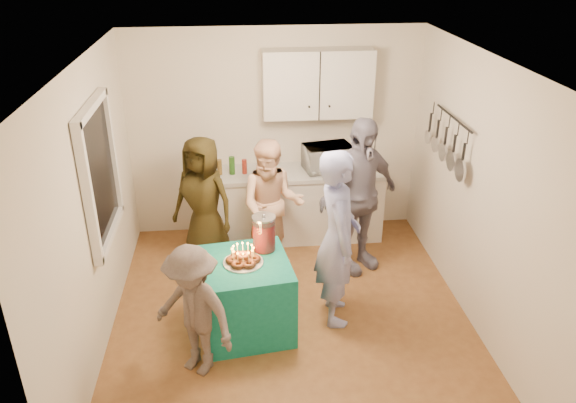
{
  "coord_description": "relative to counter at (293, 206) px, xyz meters",
  "views": [
    {
      "loc": [
        -0.49,
        -4.64,
        3.57
      ],
      "look_at": [
        0.0,
        0.35,
        1.15
      ],
      "focal_mm": 35.0,
      "sensor_mm": 36.0,
      "label": 1
    }
  ],
  "objects": [
    {
      "name": "right_wall",
      "position": [
        1.6,
        -1.7,
        0.87
      ],
      "size": [
        4.0,
        4.0,
        0.0
      ],
      "primitive_type": "plane",
      "color": "silver",
      "rests_on": "floor"
    },
    {
      "name": "woman_back_center",
      "position": [
        -0.32,
        -0.64,
        0.34
      ],
      "size": [
        0.82,
        0.68,
        1.54
      ],
      "primitive_type": "imported",
      "rotation": [
        0.0,
        0.0,
        -0.14
      ],
      "color": "#FFA985",
      "rests_on": "floor"
    },
    {
      "name": "countertop",
      "position": [
        0.0,
        -0.0,
        0.46
      ],
      "size": [
        2.24,
        0.62,
        0.05
      ],
      "primitive_type": "cube",
      "color": "beige",
      "rests_on": "counter"
    },
    {
      "name": "woman_back_right",
      "position": [
        0.64,
        -0.8,
        0.48
      ],
      "size": [
        1.15,
        0.91,
        1.82
      ],
      "primitive_type": "imported",
      "rotation": [
        0.0,
        0.0,
        0.51
      ],
      "color": "#160F33",
      "rests_on": "floor"
    },
    {
      "name": "man_birthday",
      "position": [
        0.25,
        -1.7,
        0.47
      ],
      "size": [
        0.46,
        0.68,
        1.81
      ],
      "primitive_type": "imported",
      "rotation": [
        0.0,
        0.0,
        1.53
      ],
      "color": "#9CA4E3",
      "rests_on": "floor"
    },
    {
      "name": "pot_rack",
      "position": [
        1.52,
        -1.0,
        1.17
      ],
      "size": [
        0.12,
        1.0,
        0.6
      ],
      "primitive_type": "cube",
      "color": "black",
      "rests_on": "right_wall"
    },
    {
      "name": "floor",
      "position": [
        -0.2,
        -1.7,
        -0.43
      ],
      "size": [
        4.0,
        4.0,
        0.0
      ],
      "primitive_type": "plane",
      "color": "brown",
      "rests_on": "ground"
    },
    {
      "name": "upper_cabinet",
      "position": [
        0.3,
        0.15,
        1.52
      ],
      "size": [
        1.3,
        0.3,
        0.8
      ],
      "primitive_type": "cube",
      "color": "white",
      "rests_on": "back_wall"
    },
    {
      "name": "back_wall",
      "position": [
        -0.2,
        0.3,
        0.87
      ],
      "size": [
        3.6,
        3.6,
        0.0
      ],
      "primitive_type": "plane",
      "color": "silver",
      "rests_on": "floor"
    },
    {
      "name": "microwave",
      "position": [
        0.42,
        0.0,
        0.64
      ],
      "size": [
        0.63,
        0.49,
        0.32
      ],
      "primitive_type": "imported",
      "rotation": [
        0.0,
        0.0,
        0.19
      ],
      "color": "white",
      "rests_on": "countertop"
    },
    {
      "name": "party_table",
      "position": [
        -0.67,
        -1.82,
        -0.05
      ],
      "size": [
        0.96,
        0.96,
        0.76
      ],
      "primitive_type": "cube",
      "rotation": [
        0.0,
        0.0,
        0.14
      ],
      "color": "#137D6A",
      "rests_on": "floor"
    },
    {
      "name": "child_near_left",
      "position": [
        -1.12,
        -2.36,
        0.2
      ],
      "size": [
        0.93,
        0.86,
        1.26
      ],
      "primitive_type": "imported",
      "rotation": [
        0.0,
        0.0,
        -0.64
      ],
      "color": "#554844",
      "rests_on": "floor"
    },
    {
      "name": "donut_cake",
      "position": [
        -0.67,
        -1.83,
        0.42
      ],
      "size": [
        0.38,
        0.38,
        0.18
      ],
      "primitive_type": null,
      "color": "#381C0C",
      "rests_on": "party_table"
    },
    {
      "name": "woman_back_left",
      "position": [
        -1.09,
        -0.46,
        0.34
      ],
      "size": [
        0.9,
        0.79,
        1.54
      ],
      "primitive_type": "imported",
      "rotation": [
        0.0,
        0.0,
        -0.49
      ],
      "color": "#4E4116",
      "rests_on": "floor"
    },
    {
      "name": "counter",
      "position": [
        0.0,
        0.0,
        0.0
      ],
      "size": [
        2.2,
        0.58,
        0.86
      ],
      "primitive_type": "cube",
      "color": "white",
      "rests_on": "floor"
    },
    {
      "name": "window_night",
      "position": [
        -1.97,
        -1.4,
        1.12
      ],
      "size": [
        0.04,
        1.0,
        1.2
      ],
      "primitive_type": "cube",
      "color": "black",
      "rests_on": "left_wall"
    },
    {
      "name": "left_wall",
      "position": [
        -2.0,
        -1.7,
        0.87
      ],
      "size": [
        4.0,
        4.0,
        0.0
      ],
      "primitive_type": "plane",
      "color": "silver",
      "rests_on": "floor"
    },
    {
      "name": "ceiling",
      "position": [
        -0.2,
        -1.7,
        2.17
      ],
      "size": [
        4.0,
        4.0,
        0.0
      ],
      "primitive_type": "plane",
      "color": "white",
      "rests_on": "floor"
    },
    {
      "name": "punch_jar",
      "position": [
        -0.46,
        -1.59,
        0.5
      ],
      "size": [
        0.22,
        0.22,
        0.34
      ],
      "primitive_type": "cylinder",
      "color": "red",
      "rests_on": "party_table"
    }
  ]
}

